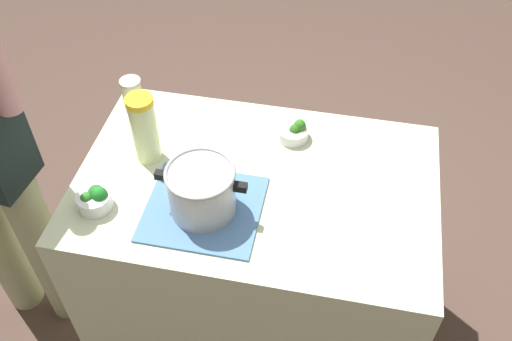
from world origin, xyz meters
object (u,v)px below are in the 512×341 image
object	(u,v)px
broccoli_bowl_center	(95,199)
mason_jar	(133,95)
lemonade_pitcher	(144,129)
cooking_pot	(202,190)
broccoli_bowl_front	(294,132)

from	to	relation	value
broccoli_bowl_center	mason_jar	bearing A→B (deg)	-84.95
mason_jar	broccoli_bowl_center	bearing A→B (deg)	95.05
lemonade_pitcher	mason_jar	distance (m)	0.26
cooking_pot	lemonade_pitcher	world-z (taller)	lemonade_pitcher
broccoli_bowl_front	broccoli_bowl_center	size ratio (longest dim) A/B	1.01
lemonade_pitcher	cooking_pot	bearing A→B (deg)	141.68
lemonade_pitcher	broccoli_bowl_center	bearing A→B (deg)	69.85
lemonade_pitcher	broccoli_bowl_front	world-z (taller)	lemonade_pitcher
mason_jar	broccoli_bowl_front	size ratio (longest dim) A/B	1.21
mason_jar	broccoli_bowl_front	world-z (taller)	mason_jar
cooking_pot	broccoli_bowl_center	distance (m)	0.34
broccoli_bowl_front	lemonade_pitcher	bearing A→B (deg)	21.94
cooking_pot	lemonade_pitcher	distance (m)	0.30
lemonade_pitcher	broccoli_bowl_front	bearing A→B (deg)	-158.06
cooking_pot	broccoli_bowl_front	distance (m)	0.44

